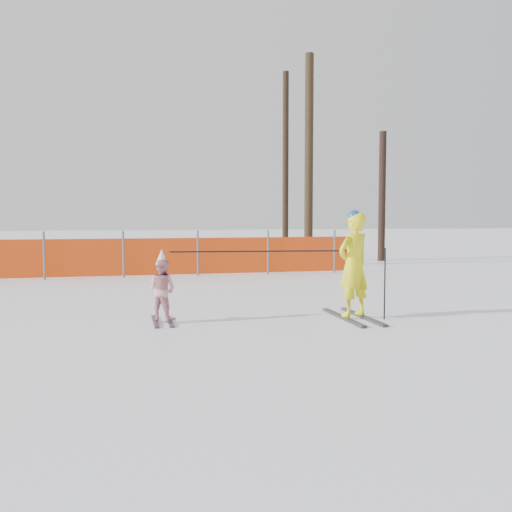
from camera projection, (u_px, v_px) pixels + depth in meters
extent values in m
plane|color=white|center=(264.00, 323.00, 8.80)|extent=(120.00, 120.00, 0.00)
cube|color=black|center=(343.00, 317.00, 9.14)|extent=(0.09, 1.65, 0.04)
cube|color=black|center=(363.00, 317.00, 9.22)|extent=(0.09, 1.65, 0.04)
imported|color=#FFF615|center=(354.00, 264.00, 9.12)|extent=(0.72, 0.61, 1.66)
sphere|color=navy|center=(354.00, 217.00, 9.06)|extent=(0.22, 0.22, 0.22)
cube|color=black|center=(155.00, 321.00, 8.82)|extent=(0.09, 1.01, 0.03)
cube|color=black|center=(169.00, 321.00, 8.87)|extent=(0.09, 1.01, 0.03)
imported|color=pink|center=(162.00, 290.00, 8.81)|extent=(0.59, 0.57, 0.96)
cone|color=white|center=(162.00, 257.00, 8.77)|extent=(0.19, 0.19, 0.24)
cylinder|color=black|center=(385.00, 284.00, 9.05)|extent=(0.02, 0.02, 1.14)
cylinder|color=black|center=(259.00, 251.00, 8.93)|extent=(2.77, 0.37, 0.02)
cylinder|color=#595960|center=(44.00, 256.00, 14.76)|extent=(0.06, 0.06, 1.25)
cylinder|color=#595960|center=(123.00, 254.00, 15.22)|extent=(0.06, 0.06, 1.25)
cylinder|color=#595960|center=(198.00, 253.00, 15.68)|extent=(0.06, 0.06, 1.25)
cylinder|color=#595960|center=(268.00, 252.00, 16.14)|extent=(0.06, 0.06, 1.25)
cylinder|color=#595960|center=(334.00, 251.00, 16.61)|extent=(0.06, 0.06, 1.25)
cube|color=#EA420C|center=(100.00, 258.00, 15.08)|extent=(14.77, 0.03, 1.00)
cylinder|color=#322516|center=(309.00, 161.00, 18.78)|extent=(0.28, 0.28, 6.94)
cylinder|color=black|center=(382.00, 197.00, 20.84)|extent=(0.26, 0.26, 4.72)
cylinder|color=black|center=(286.00, 167.00, 20.59)|extent=(0.22, 0.22, 6.81)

